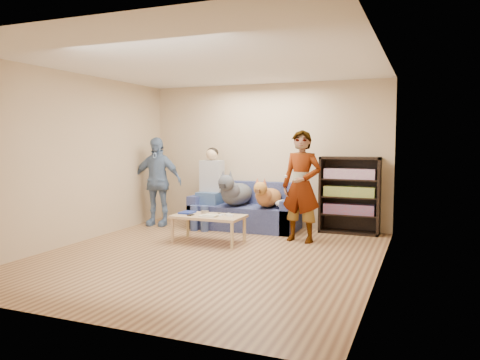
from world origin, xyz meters
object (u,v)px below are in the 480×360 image
at_px(notebook_blue, 187,212).
at_px(coffee_table, 209,218).
at_px(person_seated, 210,185).
at_px(dog_tan, 267,196).
at_px(person_standing_left, 157,181).
at_px(bookshelf, 350,193).
at_px(dog_gray, 235,193).
at_px(sofa, 246,213).
at_px(camera_silver, 205,212).
at_px(person_standing_right, 301,186).

relative_size(notebook_blue, coffee_table, 0.24).
bearing_deg(coffee_table, person_seated, 114.74).
relative_size(notebook_blue, dog_tan, 0.23).
distance_m(person_standing_left, notebook_blue, 1.47).
bearing_deg(bookshelf, dog_gray, -167.79).
relative_size(sofa, dog_gray, 1.50).
relative_size(coffee_table, bookshelf, 0.85).
height_order(camera_silver, person_seated, person_seated).
bearing_deg(sofa, notebook_blue, -112.98).
xyz_separation_m(person_standing_right, person_standing_left, (-2.84, 0.36, -0.05)).
bearing_deg(camera_silver, person_standing_left, 149.54).
relative_size(camera_silver, dog_tan, 0.10).
bearing_deg(person_seated, coffee_table, -65.26).
bearing_deg(coffee_table, person_standing_right, 23.46).
relative_size(dog_gray, dog_tan, 1.11).
height_order(person_standing_left, dog_gray, person_standing_left).
xyz_separation_m(person_standing_left, sofa, (1.63, 0.34, -0.54)).
height_order(person_standing_right, camera_silver, person_standing_right).
xyz_separation_m(notebook_blue, coffee_table, (0.40, -0.05, -0.06)).
distance_m(notebook_blue, dog_gray, 1.14).
distance_m(dog_gray, coffee_table, 1.13).
relative_size(person_standing_left, notebook_blue, 6.28).
bearing_deg(notebook_blue, bookshelf, 32.24).
xyz_separation_m(sofa, dog_tan, (0.47, -0.18, 0.34)).
xyz_separation_m(person_standing_right, coffee_table, (-1.32, -0.57, -0.49)).
height_order(person_standing_left, camera_silver, person_standing_left).
bearing_deg(notebook_blue, sofa, 67.02).
xyz_separation_m(person_standing_right, sofa, (-1.20, 0.71, -0.59)).
height_order(sofa, dog_tan, dog_tan).
distance_m(person_seated, bookshelf, 2.48).
bearing_deg(camera_silver, sofa, 78.22).
height_order(notebook_blue, coffee_table, notebook_blue).
height_order(person_standing_left, dog_tan, person_standing_left).
relative_size(person_standing_right, dog_gray, 1.37).
relative_size(dog_gray, coffee_table, 1.15).
bearing_deg(person_standing_left, camera_silver, -39.02).
bearing_deg(bookshelf, notebook_blue, -147.76).
xyz_separation_m(sofa, person_seated, (-0.65, -0.13, 0.49)).
bearing_deg(person_seated, person_standing_right, -17.34).
xyz_separation_m(person_seated, coffee_table, (0.53, -1.15, -0.40)).
bearing_deg(person_seated, bookshelf, 8.36).
xyz_separation_m(person_standing_right, camera_silver, (-1.44, -0.45, -0.42)).
bearing_deg(dog_tan, person_seated, 177.33).
bearing_deg(dog_gray, camera_silver, -96.62).
height_order(dog_tan, coffee_table, dog_tan).
height_order(dog_tan, bookshelf, bookshelf).
bearing_deg(bookshelf, sofa, -172.60).
bearing_deg(bookshelf, coffee_table, -141.76).
distance_m(sofa, coffee_table, 1.29).
bearing_deg(person_standing_left, notebook_blue, -47.19).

